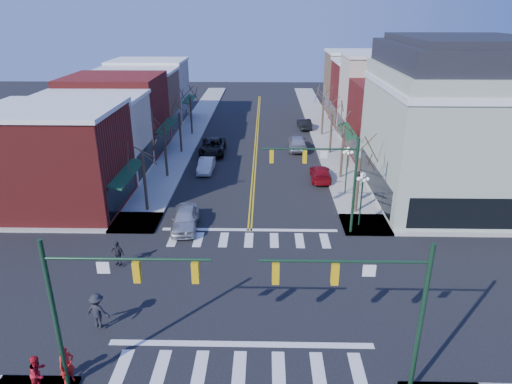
# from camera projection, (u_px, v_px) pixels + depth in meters

# --- Properties ---
(ground) EXTENTS (160.00, 160.00, 0.00)m
(ground) POSITION_uv_depth(u_px,v_px,m) (245.00, 290.00, 26.63)
(ground) COLOR black
(ground) RESTS_ON ground
(sidewalk_left) EXTENTS (3.50, 70.00, 0.15)m
(sidewalk_left) POSITION_uv_depth(u_px,v_px,m) (166.00, 173.00, 45.30)
(sidewalk_left) COLOR #9E9B93
(sidewalk_left) RESTS_ON ground
(sidewalk_right) EXTENTS (3.50, 70.00, 0.15)m
(sidewalk_right) POSITION_uv_depth(u_px,v_px,m) (342.00, 174.00, 44.96)
(sidewalk_right) COLOR #9E9B93
(sidewalk_right) RESTS_ON ground
(bldg_left_brick_a) EXTENTS (10.00, 8.50, 8.00)m
(bldg_left_brick_a) POSITION_uv_depth(u_px,v_px,m) (57.00, 161.00, 36.31)
(bldg_left_brick_a) COLOR maroon
(bldg_left_brick_a) RESTS_ON ground
(bldg_left_stucco_a) EXTENTS (10.00, 7.00, 7.50)m
(bldg_left_stucco_a) POSITION_uv_depth(u_px,v_px,m) (92.00, 138.00, 43.58)
(bldg_left_stucco_a) COLOR #C0B49F
(bldg_left_stucco_a) RESTS_ON ground
(bldg_left_brick_b) EXTENTS (10.00, 9.00, 8.50)m
(bldg_left_brick_b) POSITION_uv_depth(u_px,v_px,m) (117.00, 115.00, 50.81)
(bldg_left_brick_b) COLOR maroon
(bldg_left_brick_b) RESTS_ON ground
(bldg_left_tan) EXTENTS (10.00, 7.50, 7.80)m
(bldg_left_tan) POSITION_uv_depth(u_px,v_px,m) (136.00, 103.00, 58.58)
(bldg_left_tan) COLOR #8E6A4E
(bldg_left_tan) RESTS_ON ground
(bldg_left_stucco_b) EXTENTS (10.00, 8.00, 8.20)m
(bldg_left_stucco_b) POSITION_uv_depth(u_px,v_px,m) (151.00, 91.00, 65.68)
(bldg_left_stucco_b) COLOR #C0B49F
(bldg_left_stucco_b) RESTS_ON ground
(bldg_right_brick_a) EXTENTS (10.00, 8.50, 8.00)m
(bldg_right_brick_a) POSITION_uv_depth(u_px,v_px,m) (400.00, 122.00, 48.68)
(bldg_right_brick_a) COLOR maroon
(bldg_right_brick_a) RESTS_ON ground
(bldg_right_stucco) EXTENTS (10.00, 7.00, 10.00)m
(bldg_right_stucco) POSITION_uv_depth(u_px,v_px,m) (384.00, 99.00, 55.48)
(bldg_right_stucco) COLOR #C0B49F
(bldg_right_stucco) RESTS_ON ground
(bldg_right_brick_b) EXTENTS (10.00, 8.00, 8.50)m
(bldg_right_brick_b) POSITION_uv_depth(u_px,v_px,m) (370.00, 94.00, 62.71)
(bldg_right_brick_b) COLOR maroon
(bldg_right_brick_b) RESTS_ON ground
(bldg_right_tan) EXTENTS (10.00, 8.00, 9.00)m
(bldg_right_tan) POSITION_uv_depth(u_px,v_px,m) (359.00, 83.00, 70.03)
(bldg_right_tan) COLOR #8E6A4E
(bldg_right_tan) RESTS_ON ground
(victorian_corner) EXTENTS (12.25, 14.25, 13.30)m
(victorian_corner) POSITION_uv_depth(u_px,v_px,m) (454.00, 122.00, 37.24)
(victorian_corner) COLOR #A2B098
(victorian_corner) RESTS_ON ground
(traffic_mast_near_left) EXTENTS (6.60, 0.28, 7.20)m
(traffic_mast_near_left) POSITION_uv_depth(u_px,v_px,m) (97.00, 296.00, 18.11)
(traffic_mast_near_left) COLOR #14331E
(traffic_mast_near_left) RESTS_ON ground
(traffic_mast_near_right) EXTENTS (6.60, 0.28, 7.20)m
(traffic_mast_near_right) POSITION_uv_depth(u_px,v_px,m) (377.00, 299.00, 17.89)
(traffic_mast_near_right) COLOR #14331E
(traffic_mast_near_right) RESTS_ON ground
(traffic_mast_far_right) EXTENTS (6.60, 0.28, 7.20)m
(traffic_mast_far_right) POSITION_uv_depth(u_px,v_px,m) (329.00, 173.00, 31.61)
(traffic_mast_far_right) COLOR #14331E
(traffic_mast_far_right) RESTS_ON ground
(lamppost_corner) EXTENTS (0.36, 0.36, 4.33)m
(lamppost_corner) POSITION_uv_depth(u_px,v_px,m) (362.00, 190.00, 33.23)
(lamppost_corner) COLOR #14331E
(lamppost_corner) RESTS_ON ground
(lamppost_midblock) EXTENTS (0.36, 0.36, 4.33)m
(lamppost_midblock) POSITION_uv_depth(u_px,v_px,m) (347.00, 162.00, 39.25)
(lamppost_midblock) COLOR #14331E
(lamppost_midblock) RESTS_ON ground
(tree_left_a) EXTENTS (0.24, 0.24, 4.76)m
(tree_left_a) POSITION_uv_depth(u_px,v_px,m) (145.00, 184.00, 36.09)
(tree_left_a) COLOR #382B21
(tree_left_a) RESTS_ON ground
(tree_left_b) EXTENTS (0.24, 0.24, 5.04)m
(tree_left_b) POSITION_uv_depth(u_px,v_px,m) (166.00, 152.00, 43.44)
(tree_left_b) COLOR #382B21
(tree_left_b) RESTS_ON ground
(tree_left_c) EXTENTS (0.24, 0.24, 4.55)m
(tree_left_c) POSITION_uv_depth(u_px,v_px,m) (180.00, 133.00, 50.95)
(tree_left_c) COLOR #382B21
(tree_left_c) RESTS_ON ground
(tree_left_d) EXTENTS (0.24, 0.24, 4.90)m
(tree_left_d) POSITION_uv_depth(u_px,v_px,m) (191.00, 116.00, 58.29)
(tree_left_d) COLOR #382B21
(tree_left_d) RESTS_ON ground
(tree_right_a) EXTENTS (0.24, 0.24, 4.62)m
(tree_right_a) POSITION_uv_depth(u_px,v_px,m) (358.00, 186.00, 35.79)
(tree_right_a) COLOR #382B21
(tree_right_a) RESTS_ON ground
(tree_right_b) EXTENTS (0.24, 0.24, 5.18)m
(tree_right_b) POSITION_uv_depth(u_px,v_px,m) (342.00, 153.00, 43.09)
(tree_right_b) COLOR #382B21
(tree_right_b) RESTS_ON ground
(tree_right_c) EXTENTS (0.24, 0.24, 4.83)m
(tree_right_c) POSITION_uv_depth(u_px,v_px,m) (331.00, 133.00, 50.57)
(tree_right_c) COLOR #382B21
(tree_right_c) RESTS_ON ground
(tree_right_d) EXTENTS (0.24, 0.24, 4.97)m
(tree_right_d) POSITION_uv_depth(u_px,v_px,m) (323.00, 116.00, 57.95)
(tree_right_d) COLOR #382B21
(tree_right_d) RESTS_ON ground
(car_left_near) EXTENTS (2.14, 4.71, 1.57)m
(car_left_near) POSITION_uv_depth(u_px,v_px,m) (185.00, 219.00, 33.84)
(car_left_near) COLOR #BABABF
(car_left_near) RESTS_ON ground
(car_left_mid) EXTENTS (1.48, 4.05, 1.33)m
(car_left_mid) POSITION_uv_depth(u_px,v_px,m) (206.00, 165.00, 45.62)
(car_left_mid) COLOR silver
(car_left_mid) RESTS_ON ground
(car_left_far) EXTENTS (2.82, 5.92, 1.63)m
(car_left_far) POSITION_uv_depth(u_px,v_px,m) (213.00, 147.00, 51.18)
(car_left_far) COLOR black
(car_left_far) RESTS_ON ground
(car_right_near) EXTENTS (2.03, 4.66, 1.33)m
(car_right_near) POSITION_uv_depth(u_px,v_px,m) (320.00, 173.00, 43.46)
(car_right_near) COLOR maroon
(car_right_near) RESTS_ON ground
(car_right_mid) EXTENTS (2.04, 5.06, 1.72)m
(car_right_mid) POSITION_uv_depth(u_px,v_px,m) (297.00, 142.00, 52.63)
(car_right_mid) COLOR #B0B0B5
(car_right_mid) RESTS_ON ground
(car_right_far) EXTENTS (1.88, 4.35, 1.39)m
(car_right_far) POSITION_uv_depth(u_px,v_px,m) (304.00, 124.00, 61.78)
(car_right_far) COLOR black
(car_right_far) RESTS_ON ground
(pedestrian_red_a) EXTENTS (0.77, 0.79, 1.83)m
(pedestrian_red_a) POSITION_uv_depth(u_px,v_px,m) (67.00, 365.00, 19.59)
(pedestrian_red_a) COLOR red
(pedestrian_red_a) RESTS_ON sidewalk_left
(pedestrian_red_b) EXTENTS (0.83, 0.97, 1.76)m
(pedestrian_red_b) POSITION_uv_depth(u_px,v_px,m) (38.00, 373.00, 19.22)
(pedestrian_red_b) COLOR #B0121E
(pedestrian_red_b) RESTS_ON sidewalk_left
(pedestrian_dark_a) EXTENTS (1.05, 0.75, 1.66)m
(pedestrian_dark_a) POSITION_uv_depth(u_px,v_px,m) (118.00, 253.00, 28.72)
(pedestrian_dark_a) COLOR #23212A
(pedestrian_dark_a) RESTS_ON sidewalk_left
(pedestrian_dark_b) EXTENTS (1.38, 0.98, 1.93)m
(pedestrian_dark_b) POSITION_uv_depth(u_px,v_px,m) (98.00, 311.00, 23.04)
(pedestrian_dark_b) COLOR black
(pedestrian_dark_b) RESTS_ON sidewalk_left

